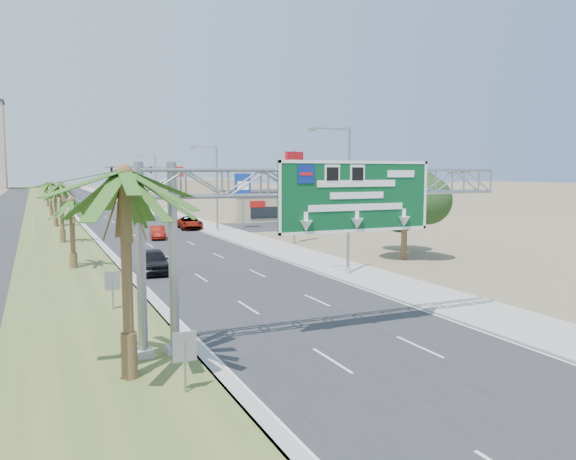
% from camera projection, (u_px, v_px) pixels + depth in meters
% --- Properties ---
extents(ground, '(600.00, 600.00, 0.00)m').
position_uv_depth(ground, '(518.00, 429.00, 15.43)').
color(ground, '#8C7A59').
rests_on(ground, ground).
extents(road, '(12.00, 300.00, 0.02)m').
position_uv_depth(road, '(98.00, 206.00, 115.11)').
color(road, '#28282B').
rests_on(road, ground).
extents(sidewalk_right, '(4.00, 300.00, 0.10)m').
position_uv_depth(sidewalk_right, '(140.00, 205.00, 118.59)').
color(sidewalk_right, '#9E9B93').
rests_on(sidewalk_right, ground).
extents(median_grass, '(7.00, 300.00, 0.12)m').
position_uv_depth(median_grass, '(45.00, 207.00, 111.00)').
color(median_grass, '#46602A').
rests_on(median_grass, ground).
extents(opposing_road, '(8.00, 300.00, 0.02)m').
position_uv_depth(opposing_road, '(6.00, 208.00, 108.14)').
color(opposing_road, '#28282B').
rests_on(opposing_road, ground).
extents(sign_gantry, '(16.75, 1.24, 7.50)m').
position_uv_depth(sign_gantry, '(319.00, 195.00, 23.36)').
color(sign_gantry, gray).
rests_on(sign_gantry, ground).
extents(palm_near, '(5.70, 5.70, 8.35)m').
position_uv_depth(palm_near, '(124.00, 175.00, 18.19)').
color(palm_near, brown).
rests_on(palm_near, ground).
extents(palm_row_b, '(3.99, 3.99, 5.95)m').
position_uv_depth(palm_row_b, '(71.00, 202.00, 40.03)').
color(palm_row_b, brown).
rests_on(palm_row_b, ground).
extents(palm_row_c, '(3.99, 3.99, 6.75)m').
position_uv_depth(palm_row_c, '(61.00, 186.00, 54.44)').
color(palm_row_c, brown).
rests_on(palm_row_c, ground).
extents(palm_row_d, '(3.99, 3.99, 5.45)m').
position_uv_depth(palm_row_d, '(55.00, 192.00, 70.88)').
color(palm_row_d, brown).
rests_on(palm_row_d, ground).
extents(palm_row_e, '(3.99, 3.99, 6.15)m').
position_uv_depth(palm_row_e, '(50.00, 184.00, 88.03)').
color(palm_row_e, brown).
rests_on(palm_row_e, ground).
extents(palm_row_f, '(3.99, 3.99, 5.75)m').
position_uv_depth(palm_row_f, '(47.00, 183.00, 110.72)').
color(palm_row_f, brown).
rests_on(palm_row_f, ground).
extents(streetlight_near, '(3.27, 0.44, 10.00)m').
position_uv_depth(streetlight_near, '(346.00, 207.00, 37.87)').
color(streetlight_near, gray).
rests_on(streetlight_near, ground).
extents(streetlight_mid, '(3.27, 0.44, 10.00)m').
position_uv_depth(streetlight_mid, '(215.00, 192.00, 65.06)').
color(streetlight_mid, gray).
rests_on(streetlight_mid, ground).
extents(streetlight_far, '(3.27, 0.44, 10.00)m').
position_uv_depth(streetlight_far, '(155.00, 185.00, 97.68)').
color(streetlight_far, gray).
rests_on(streetlight_far, ground).
extents(signal_mast, '(10.28, 0.71, 8.00)m').
position_uv_depth(signal_mast, '(161.00, 187.00, 82.27)').
color(signal_mast, gray).
rests_on(signal_mast, ground).
extents(store_building, '(18.00, 10.00, 4.00)m').
position_uv_depth(store_building, '(283.00, 205.00, 84.05)').
color(store_building, tan).
rests_on(store_building, ground).
extents(oak_near, '(4.50, 4.50, 6.80)m').
position_uv_depth(oak_near, '(405.00, 203.00, 44.67)').
color(oak_near, brown).
rests_on(oak_near, ground).
extents(oak_far, '(3.50, 3.50, 5.60)m').
position_uv_depth(oak_far, '(405.00, 208.00, 49.60)').
color(oak_far, brown).
rests_on(oak_far, ground).
extents(median_signback_a, '(0.75, 0.08, 2.08)m').
position_uv_depth(median_signback_a, '(185.00, 351.00, 17.52)').
color(median_signback_a, gray).
rests_on(median_signback_a, ground).
extents(median_signback_b, '(0.75, 0.08, 2.08)m').
position_uv_depth(median_signback_b, '(112.00, 284.00, 28.11)').
color(median_signback_b, gray).
rests_on(median_signback_b, ground).
extents(building_distant_right, '(20.00, 12.00, 5.00)m').
position_uv_depth(building_distant_right, '(201.00, 188.00, 154.33)').
color(building_distant_right, tan).
rests_on(building_distant_right, ground).
extents(car_left_lane, '(2.32, 5.03, 1.67)m').
position_uv_depth(car_left_lane, '(153.00, 261.00, 38.97)').
color(car_left_lane, black).
rests_on(car_left_lane, ground).
extents(car_mid_lane, '(1.96, 4.30, 1.37)m').
position_uv_depth(car_mid_lane, '(158.00, 233.00, 58.68)').
color(car_mid_lane, maroon).
rests_on(car_mid_lane, ground).
extents(car_right_lane, '(3.15, 5.81, 1.55)m').
position_uv_depth(car_right_lane, '(190.00, 223.00, 68.78)').
color(car_right_lane, gray).
rests_on(car_right_lane, ground).
extents(car_far, '(2.98, 5.80, 1.61)m').
position_uv_depth(car_far, '(88.00, 209.00, 93.21)').
color(car_far, black).
rests_on(car_far, ground).
extents(pole_sign_red_near, '(2.31, 1.27, 9.15)m').
position_uv_depth(pole_sign_red_near, '(294.00, 170.00, 54.27)').
color(pole_sign_red_near, gray).
rests_on(pole_sign_red_near, ground).
extents(pole_sign_blue, '(1.98, 0.96, 7.02)m').
position_uv_depth(pole_sign_blue, '(243.00, 188.00, 69.23)').
color(pole_sign_blue, gray).
rests_on(pole_sign_blue, ground).
extents(pole_sign_red_far, '(2.21, 0.46, 8.12)m').
position_uv_depth(pole_sign_red_far, '(177.00, 175.00, 100.61)').
color(pole_sign_red_far, gray).
rests_on(pole_sign_red_far, ground).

